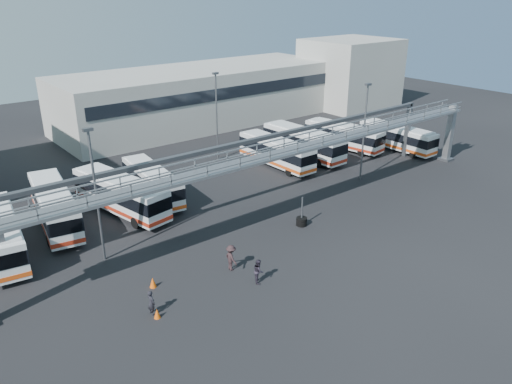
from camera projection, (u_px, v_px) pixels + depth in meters
ground at (329, 236)px, 41.12m from camera, size 140.00×140.00×0.00m
gantry at (284, 155)px, 43.26m from camera, size 51.40×5.15×7.10m
warehouse at (201, 96)px, 73.95m from camera, size 42.00×14.00×8.00m
building_right at (350, 73)px, 84.00m from camera, size 14.00×12.00×11.00m
light_pole_left at (96, 189)px, 35.50m from camera, size 0.70×0.35×10.21m
light_pole_mid at (364, 128)px, 50.89m from camera, size 0.70×0.35×10.21m
light_pole_back at (217, 112)px, 57.12m from camera, size 0.70×0.35×10.21m
bus_0 at (1, 234)px, 37.63m from camera, size 3.90×11.04×3.28m
bus_1 at (54, 205)px, 42.31m from camera, size 4.36×11.58×3.44m
bus_2 at (120, 193)px, 44.74m from camera, size 4.65×11.50×3.41m
bus_3 at (152, 182)px, 47.87m from camera, size 3.45×10.44×3.11m
bus_6 at (276, 151)px, 56.48m from camera, size 2.53×10.59×3.21m
bus_7 at (303, 142)px, 59.23m from camera, size 3.02×11.52×3.47m
bus_8 at (344, 135)px, 62.49m from camera, size 3.98×10.64×3.16m
bus_9 at (397, 137)px, 62.02m from camera, size 2.39×10.23×3.11m
pedestrian_a at (151, 303)px, 31.10m from camera, size 0.47×0.66×1.70m
pedestrian_b at (258, 271)px, 34.50m from camera, size 1.02×1.07×1.75m
pedestrian_c at (231, 258)px, 35.95m from camera, size 0.83×1.33×1.97m
cone_left at (157, 313)px, 30.93m from camera, size 0.50×0.50×0.66m
cone_right at (153, 282)px, 34.08m from camera, size 0.62×0.62×0.75m
tire_stack at (302, 221)px, 42.84m from camera, size 0.93×0.93×2.65m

